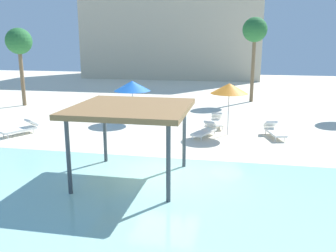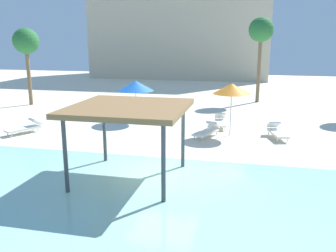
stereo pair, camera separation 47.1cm
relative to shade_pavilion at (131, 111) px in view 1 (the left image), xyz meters
name	(u,v)px [view 1 (the left image)]	position (x,y,z in m)	size (l,w,h in m)	color
ground_plane	(166,172)	(1.01, 1.01, -2.52)	(80.00, 80.00, 0.00)	beige
lagoon_water	(123,246)	(1.01, -4.24, -2.50)	(44.00, 13.50, 0.04)	#99D1C6
shade_pavilion	(131,111)	(0.00, 0.00, 0.00)	(3.93, 3.93, 2.70)	#42474C
beach_umbrella_orange_0	(229,88)	(3.13, 6.99, -0.07)	(1.92, 1.92, 2.72)	silver
beach_umbrella_blue_2	(132,86)	(-2.62, 8.94, -0.31)	(2.17, 2.17, 2.51)	silver
lounge_chair_0	(274,130)	(5.49, 7.06, -2.19)	(1.07, 1.99, 0.74)	white
lounge_chair_1	(206,130)	(2.02, 6.42, -2.19)	(1.29, 1.98, 0.74)	white
lounge_chair_4	(217,121)	(2.47, 8.76, -2.19)	(0.81, 1.95, 0.74)	white
lounge_chair_5	(22,128)	(-7.56, 5.01, -2.19)	(1.44, 1.95, 0.74)	white
palm_tree_1	(255,32)	(4.65, 17.90, 2.93)	(1.90, 1.90, 6.57)	brown
palm_tree_2	(19,43)	(-12.33, 12.86, 2.13)	(1.90, 1.90, 5.72)	brown
hotel_block_0	(175,20)	(-5.08, 37.33, 4.85)	(22.29, 10.97, 14.74)	beige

